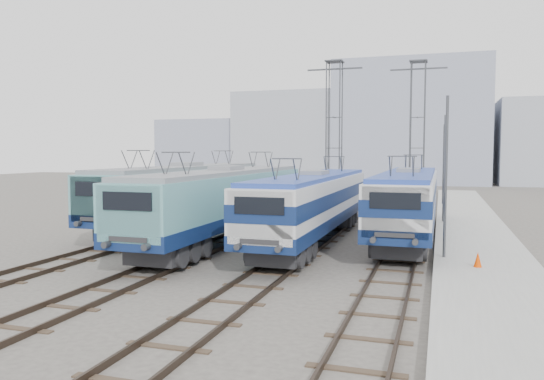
{
  "coord_description": "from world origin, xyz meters",
  "views": [
    {
      "loc": [
        8.39,
        -21.05,
        4.7
      ],
      "look_at": [
        -0.55,
        7.0,
        2.57
      ],
      "focal_mm": 35.0,
      "sensor_mm": 36.0,
      "label": 1
    }
  ],
  "objects": [
    {
      "name": "locomotive_far_left",
      "position": [
        -6.75,
        8.72,
        2.33
      ],
      "size": [
        2.97,
        18.76,
        3.53
      ],
      "color": "#0F214E",
      "rests_on": "ground"
    },
    {
      "name": "building_west",
      "position": [
        -14.0,
        62.0,
        7.0
      ],
      "size": [
        18.0,
        12.0,
        14.0
      ],
      "primitive_type": "cube",
      "color": "#9AA0AD",
      "rests_on": "ground"
    },
    {
      "name": "building_far_west",
      "position": [
        -30.0,
        62.0,
        5.0
      ],
      "size": [
        14.0,
        10.0,
        10.0
      ],
      "primitive_type": "cube",
      "color": "#8D93AA",
      "rests_on": "ground"
    },
    {
      "name": "catenary_tower_east",
      "position": [
        6.5,
        24.0,
        6.64
      ],
      "size": [
        4.5,
        1.2,
        12.0
      ],
      "color": "#3F4247",
      "rests_on": "ground"
    },
    {
      "name": "building_center",
      "position": [
        4.0,
        62.0,
        9.0
      ],
      "size": [
        22.0,
        14.0,
        18.0
      ],
      "primitive_type": "cube",
      "color": "#8D93AA",
      "rests_on": "ground"
    },
    {
      "name": "ground",
      "position": [
        0.0,
        0.0,
        0.0
      ],
      "size": [
        160.0,
        160.0,
        0.0
      ],
      "primitive_type": "plane",
      "color": "#514C47"
    },
    {
      "name": "catenary_tower_west",
      "position": [
        0.0,
        22.0,
        6.64
      ],
      "size": [
        4.5,
        1.2,
        12.0
      ],
      "color": "#3F4247",
      "rests_on": "ground"
    },
    {
      "name": "safety_cone",
      "position": [
        9.82,
        0.37,
        0.59
      ],
      "size": [
        0.3,
        0.3,
        0.58
      ],
      "primitive_type": "cone",
      "color": "#E63E00",
      "rests_on": "platform"
    },
    {
      "name": "platform",
      "position": [
        10.2,
        8.0,
        0.15
      ],
      "size": [
        4.0,
        70.0,
        0.3
      ],
      "primitive_type": "cube",
      "color": "#9E9E99",
      "rests_on": "ground"
    },
    {
      "name": "mast_rear",
      "position": [
        8.6,
        26.0,
        3.5
      ],
      "size": [
        0.12,
        0.12,
        7.0
      ],
      "primitive_type": "cylinder",
      "color": "#3F4247",
      "rests_on": "ground"
    },
    {
      "name": "mast_mid",
      "position": [
        8.6,
        14.0,
        3.5
      ],
      "size": [
        0.12,
        0.12,
        7.0
      ],
      "primitive_type": "cylinder",
      "color": "#3F4247",
      "rests_on": "ground"
    },
    {
      "name": "mast_front",
      "position": [
        8.6,
        2.0,
        3.5
      ],
      "size": [
        0.12,
        0.12,
        7.0
      ],
      "primitive_type": "cylinder",
      "color": "#3F4247",
      "rests_on": "ground"
    },
    {
      "name": "locomotive_far_right",
      "position": [
        6.75,
        8.22,
        2.26
      ],
      "size": [
        2.8,
        17.69,
        3.33
      ],
      "color": "#0F214E",
      "rests_on": "ground"
    },
    {
      "name": "locomotive_center_left",
      "position": [
        -2.25,
        4.28,
        2.29
      ],
      "size": [
        2.91,
        18.4,
        3.46
      ],
      "color": "#0F214E",
      "rests_on": "ground"
    },
    {
      "name": "locomotive_center_right",
      "position": [
        2.25,
        5.2,
        2.22
      ],
      "size": [
        2.74,
        17.33,
        3.26
      ],
      "color": "#0F214E",
      "rests_on": "ground"
    }
  ]
}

